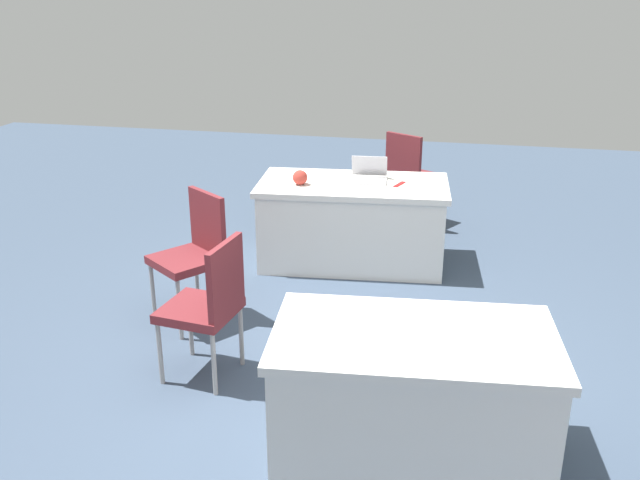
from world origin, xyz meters
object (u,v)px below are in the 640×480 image
(chair_tucked_left, at_px, (209,301))
(chair_tucked_right, at_px, (194,249))
(laptop_silver, at_px, (369,176))
(table_mid_left, at_px, (411,397))
(scissors_red, at_px, (399,184))
(chair_near_front, at_px, (410,172))
(table_foreground, at_px, (352,223))
(yarn_ball, at_px, (300,178))

(chair_tucked_left, height_order, chair_tucked_right, chair_tucked_right)
(laptop_silver, bearing_deg, chair_tucked_left, 68.00)
(table_mid_left, xyz_separation_m, laptop_silver, (0.64, -2.74, 0.41))
(chair_tucked_right, height_order, laptop_silver, chair_tucked_right)
(chair_tucked_right, height_order, scissors_red, chair_tucked_right)
(chair_near_front, height_order, scissors_red, chair_near_front)
(table_foreground, xyz_separation_m, laptop_silver, (-0.12, -0.09, 0.41))
(laptop_silver, bearing_deg, chair_tucked_right, 48.87)
(chair_near_front, xyz_separation_m, chair_tucked_left, (0.96, 3.25, -0.03))
(chair_near_front, bearing_deg, chair_tucked_right, -87.50)
(table_foreground, xyz_separation_m, chair_tucked_left, (0.55, 2.10, 0.16))
(table_foreground, relative_size, scissors_red, 9.59)
(chair_tucked_right, distance_m, laptop_silver, 1.81)
(chair_tucked_right, relative_size, laptop_silver, 2.88)
(chair_tucked_right, height_order, yarn_ball, chair_tucked_right)
(table_mid_left, xyz_separation_m, chair_tucked_right, (1.71, -1.29, 0.19))
(chair_tucked_left, bearing_deg, laptop_silver, -9.70)
(table_mid_left, bearing_deg, table_foreground, -73.95)
(scissors_red, bearing_deg, yarn_ball, -58.79)
(chair_tucked_right, bearing_deg, yarn_ball, -76.60)
(chair_near_front, bearing_deg, laptop_silver, -74.00)
(table_foreground, relative_size, chair_near_front, 1.78)
(chair_tucked_right, distance_m, yarn_ball, 1.33)
(table_mid_left, bearing_deg, scissors_red, -82.32)
(chair_tucked_left, height_order, yarn_ball, chair_tucked_left)
(chair_near_front, relative_size, chair_tucked_right, 0.99)
(table_mid_left, distance_m, chair_tucked_left, 1.44)
(scissors_red, bearing_deg, table_mid_left, 26.76)
(chair_near_front, xyz_separation_m, scissors_red, (-0.00, 1.13, 0.19))
(table_foreground, distance_m, yarn_ball, 0.64)
(scissors_red, bearing_deg, chair_tucked_left, -5.25)
(chair_tucked_left, relative_size, scissors_red, 5.23)
(table_foreground, relative_size, chair_tucked_right, 1.77)
(table_foreground, height_order, scissors_red, scissors_red)
(chair_near_front, relative_size, scissors_red, 5.40)
(table_foreground, bearing_deg, chair_tucked_right, 55.30)
(table_foreground, height_order, laptop_silver, laptop_silver)
(chair_tucked_left, bearing_deg, table_mid_left, -105.17)
(table_mid_left, height_order, chair_tucked_right, chair_tucked_right)
(chair_near_front, height_order, yarn_ball, chair_near_front)
(yarn_ball, bearing_deg, chair_near_front, -122.63)
(table_mid_left, height_order, chair_tucked_left, chair_tucked_left)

